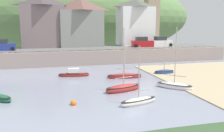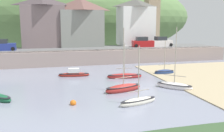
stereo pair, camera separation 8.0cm
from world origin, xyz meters
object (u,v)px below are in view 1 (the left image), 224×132
at_px(church_with_spire, 152,9).
at_px(parked_car_by_wall, 142,43).
at_px(sailboat_nearest_shore, 74,74).
at_px(dinghy_open_wooden, 174,86).
at_px(waterfront_building_right, 135,22).
at_px(sailboat_tall_mast, 139,101).
at_px(sailboat_white_hull, 164,72).
at_px(parked_car_near_slipway, 2,46).
at_px(waterfront_building_centre, 81,22).
at_px(sailboat_far_left, 124,76).
at_px(fishing_boat_green, 123,88).
at_px(parked_car_end_of_row, 161,42).
at_px(waterfront_building_left, 43,22).
at_px(mooring_buoy, 73,103).

relative_size(church_with_spire, parked_car_by_wall, 3.45).
bearing_deg(sailboat_nearest_shore, dinghy_open_wooden, -35.67).
xyz_separation_m(waterfront_building_right, church_with_spire, (5.40, 4.00, 2.78)).
height_order(sailboat_nearest_shore, parked_car_by_wall, parked_car_by_wall).
height_order(waterfront_building_right, sailboat_tall_mast, waterfront_building_right).
distance_m(sailboat_white_hull, parked_car_near_slipway, 27.11).
xyz_separation_m(waterfront_building_centre, parked_car_near_slipway, (-13.96, -4.50, -3.93)).
xyz_separation_m(sailboat_far_left, parked_car_near_slipway, (-16.73, 15.25, 2.96)).
height_order(fishing_boat_green, parked_car_end_of_row, fishing_boat_green).
bearing_deg(sailboat_far_left, sailboat_white_hull, 14.80).
xyz_separation_m(sailboat_tall_mast, parked_car_end_of_row, (14.56, 25.76, 2.94)).
height_order(waterfront_building_right, sailboat_nearest_shore, waterfront_building_right).
relative_size(waterfront_building_left, fishing_boat_green, 1.40).
height_order(sailboat_nearest_shore, mooring_buoy, sailboat_nearest_shore).
distance_m(sailboat_far_left, parked_car_by_wall, 17.72).
height_order(fishing_boat_green, sailboat_far_left, fishing_boat_green).
bearing_deg(waterfront_building_left, sailboat_tall_mast, -75.47).
relative_size(sailboat_white_hull, sailboat_tall_mast, 0.91).
bearing_deg(parked_car_end_of_row, sailboat_nearest_shore, -150.12).
bearing_deg(parked_car_end_of_row, waterfront_building_right, 126.73).
height_order(waterfront_building_right, sailboat_far_left, waterfront_building_right).
bearing_deg(parked_car_by_wall, dinghy_open_wooden, -96.82).
bearing_deg(parked_car_near_slipway, parked_car_by_wall, 0.88).
xyz_separation_m(sailboat_nearest_shore, parked_car_end_of_row, (18.71, 12.48, 2.92)).
bearing_deg(parked_car_by_wall, parked_car_near_slipway, -174.16).
bearing_deg(church_with_spire, parked_car_by_wall, -123.02).
xyz_separation_m(sailboat_white_hull, sailboat_nearest_shore, (-12.30, 1.88, 0.00)).
relative_size(waterfront_building_right, mooring_buoy, 17.39).
bearing_deg(parked_car_end_of_row, waterfront_building_left, 164.81).
bearing_deg(mooring_buoy, sailboat_nearest_shore, 83.22).
distance_m(sailboat_tall_mast, dinghy_open_wooden, 7.01).
height_order(waterfront_building_right, sailboat_white_hull, waterfront_building_right).
relative_size(waterfront_building_right, parked_car_by_wall, 2.21).
bearing_deg(parked_car_by_wall, fishing_boat_green, -110.54).
xyz_separation_m(sailboat_tall_mast, dinghy_open_wooden, (5.72, 4.06, 0.03)).
relative_size(sailboat_far_left, parked_car_by_wall, 1.10).
distance_m(sailboat_tall_mast, fishing_boat_green, 4.43).
height_order(parked_car_near_slipway, parked_car_by_wall, same).
bearing_deg(waterfront_building_centre, dinghy_open_wooden, -76.25).
xyz_separation_m(sailboat_far_left, parked_car_end_of_row, (12.48, 15.25, 2.96)).
distance_m(waterfront_building_right, church_with_spire, 7.28).
bearing_deg(sailboat_white_hull, dinghy_open_wooden, -109.19).
bearing_deg(church_with_spire, dinghy_open_wooden, -109.00).
xyz_separation_m(waterfront_building_left, waterfront_building_right, (18.55, -0.00, -0.04)).
bearing_deg(sailboat_nearest_shore, sailboat_white_hull, -1.30).
distance_m(waterfront_building_left, waterfront_building_right, 18.55).
height_order(waterfront_building_right, parked_car_near_slipway, waterfront_building_right).
xyz_separation_m(waterfront_building_right, sailboat_tall_mast, (-10.71, -30.26, -6.90)).
height_order(sailboat_white_hull, parked_car_end_of_row, sailboat_white_hull).
relative_size(sailboat_tall_mast, mooring_buoy, 9.86).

